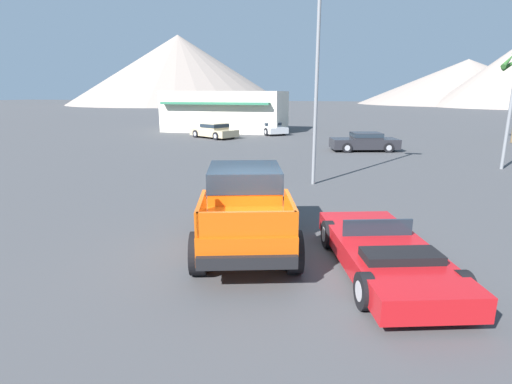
% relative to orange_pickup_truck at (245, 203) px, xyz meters
% --- Properties ---
extents(ground_plane, '(320.00, 320.00, 0.00)m').
position_rel_orange_pickup_truck_xyz_m(ground_plane, '(0.51, -0.70, -1.05)').
color(ground_plane, '#424244').
extents(orange_pickup_truck, '(3.28, 5.06, 1.83)m').
position_rel_orange_pickup_truck_xyz_m(orange_pickup_truck, '(0.00, 0.00, 0.00)').
color(orange_pickup_truck, '#CC4C0C').
rests_on(orange_pickup_truck, ground_plane).
extents(red_convertible_car, '(3.11, 4.93, 0.99)m').
position_rel_orange_pickup_truck_xyz_m(red_convertible_car, '(3.29, -0.88, -0.64)').
color(red_convertible_car, '#B21419').
rests_on(red_convertible_car, ground_plane).
extents(parked_car_silver, '(4.14, 4.51, 1.08)m').
position_rel_orange_pickup_truck_xyz_m(parked_car_silver, '(-5.53, 26.26, -0.48)').
color(parked_car_silver, '#B7BABF').
rests_on(parked_car_silver, ground_plane).
extents(parked_car_tan, '(4.47, 3.56, 1.20)m').
position_rel_orange_pickup_truck_xyz_m(parked_car_tan, '(-9.10, 21.92, -0.44)').
color(parked_car_tan, tan).
rests_on(parked_car_tan, ground_plane).
extents(parked_car_dark, '(4.51, 2.84, 1.17)m').
position_rel_orange_pickup_truck_xyz_m(parked_car_dark, '(2.85, 17.45, -0.45)').
color(parked_car_dark, '#232328').
rests_on(parked_car_dark, ground_plane).
extents(street_lamp_post, '(0.90, 0.24, 8.94)m').
position_rel_orange_pickup_truck_xyz_m(street_lamp_post, '(0.84, 7.03, 4.22)').
color(street_lamp_post, slate).
rests_on(street_lamp_post, ground_plane).
extents(storefront_building, '(11.20, 6.47, 3.75)m').
position_rel_orange_pickup_truck_xyz_m(storefront_building, '(-10.16, 28.00, 0.83)').
color(storefront_building, beige).
rests_on(storefront_building, ground_plane).
extents(distant_mountain_range, '(188.13, 88.37, 20.39)m').
position_rel_orange_pickup_truck_xyz_m(distant_mountain_range, '(13.80, 113.44, 7.82)').
color(distant_mountain_range, gray).
rests_on(distant_mountain_range, ground_plane).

